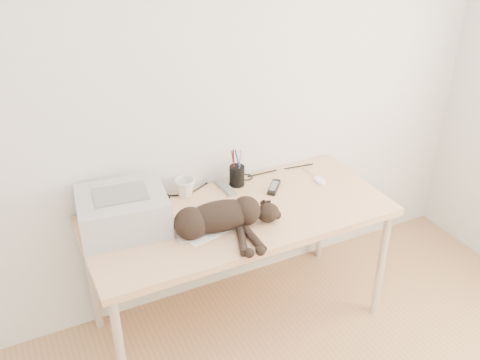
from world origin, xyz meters
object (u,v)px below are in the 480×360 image
desk (232,225)px  mug (185,188)px  printer (123,211)px  mouse (320,179)px  cat (217,219)px  pen_cup (237,175)px

desk → mug: mug is taller
printer → mouse: 1.13m
printer → mouse: bearing=-1.8°
cat → mouse: bearing=23.3°
desk → mug: bearing=134.3°
desk → cat: bearing=-132.0°
mug → desk: bearing=-45.7°
pen_cup → mouse: 0.48m
printer → mouse: printer is taller
mug → mouse: bearing=-14.0°
printer → cat: printer is taller
cat → mouse: 0.76m
cat → pen_cup: (0.29, 0.37, -0.01)m
desk → pen_cup: size_ratio=7.33×
cat → pen_cup: 0.47m
mug → pen_cup: size_ratio=0.50×
cat → mug: cat is taller
cat → pen_cup: bearing=60.4°
desk → mouse: size_ratio=15.59×
printer → mouse: (1.13, -0.04, -0.08)m
pen_cup → cat: bearing=-128.0°
printer → mug: 0.41m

